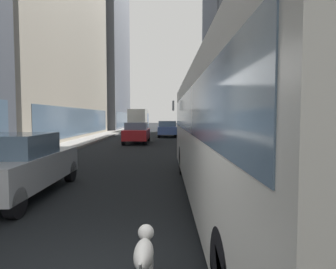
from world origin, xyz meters
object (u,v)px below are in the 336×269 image
object	(u,v)px
car_silver_sedan	(16,165)
dalmatian_dog	(144,253)
car_blue_hatchback	(167,129)
transit_bus	(241,128)
car_red_coupe	(137,132)
box_truck	(139,119)

from	to	relation	value
car_silver_sedan	dalmatian_dog	bearing A→B (deg)	-49.77
car_silver_sedan	dalmatian_dog	world-z (taller)	car_silver_sedan
car_blue_hatchback	dalmatian_dog	distance (m)	26.59
transit_bus	car_red_coupe	bearing A→B (deg)	104.11
car_red_coupe	car_silver_sedan	distance (m)	15.34
box_truck	car_blue_hatchback	bearing A→B (deg)	-71.30
car_red_coupe	car_blue_hatchback	size ratio (longest dim) A/B	1.19
transit_bus	car_red_coupe	world-z (taller)	transit_bus
car_red_coupe	box_truck	size ratio (longest dim) A/B	0.63
box_truck	dalmatian_dog	world-z (taller)	box_truck
car_red_coupe	dalmatian_dog	size ratio (longest dim) A/B	4.90
transit_bus	car_blue_hatchback	bearing A→B (deg)	93.98
car_blue_hatchback	dalmatian_dog	size ratio (longest dim) A/B	4.13
car_blue_hatchback	car_silver_sedan	xyz separation A→B (m)	(-4.00, -22.34, 0.00)
dalmatian_dog	transit_bus	bearing A→B (deg)	60.80
car_red_coupe	car_blue_hatchback	xyz separation A→B (m)	(2.40, 7.08, -0.00)
car_silver_sedan	dalmatian_dog	xyz separation A→B (m)	(3.59, -4.24, -0.31)
box_truck	dalmatian_dog	size ratio (longest dim) A/B	7.79
car_silver_sedan	box_truck	size ratio (longest dim) A/B	0.57
dalmatian_dog	box_truck	bearing A→B (deg)	95.34
transit_bus	box_truck	world-z (taller)	same
car_red_coupe	dalmatian_dog	xyz separation A→B (m)	(1.99, -19.50, -0.31)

